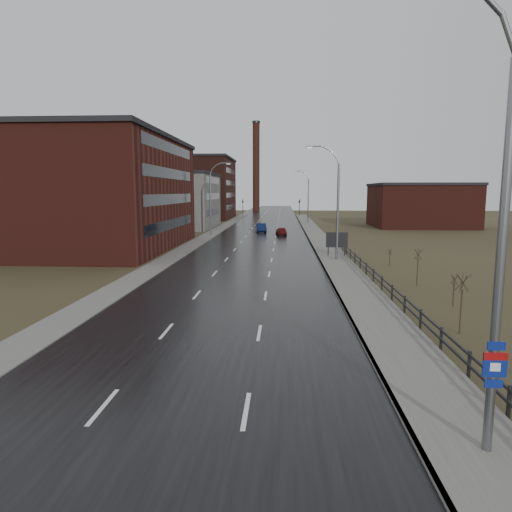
# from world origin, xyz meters

# --- Properties ---
(ground) EXTENTS (320.00, 320.00, 0.00)m
(ground) POSITION_xyz_m (0.00, 0.00, 0.00)
(ground) COLOR #2D2819
(ground) RESTS_ON ground
(road) EXTENTS (14.00, 300.00, 0.06)m
(road) POSITION_xyz_m (0.00, 60.00, 0.03)
(road) COLOR black
(road) RESTS_ON ground
(sidewalk_right) EXTENTS (3.20, 180.00, 0.18)m
(sidewalk_right) POSITION_xyz_m (8.60, 35.00, 0.09)
(sidewalk_right) COLOR #595651
(sidewalk_right) RESTS_ON ground
(curb_right) EXTENTS (0.16, 180.00, 0.18)m
(curb_right) POSITION_xyz_m (7.08, 35.00, 0.09)
(curb_right) COLOR slate
(curb_right) RESTS_ON ground
(sidewalk_left) EXTENTS (2.40, 260.00, 0.12)m
(sidewalk_left) POSITION_xyz_m (-8.20, 60.00, 0.06)
(sidewalk_left) COLOR #595651
(sidewalk_left) RESTS_ON ground
(warehouse_near) EXTENTS (22.44, 28.56, 13.50)m
(warehouse_near) POSITION_xyz_m (-20.99, 45.00, 6.76)
(warehouse_near) COLOR #471914
(warehouse_near) RESTS_ON ground
(warehouse_mid) EXTENTS (16.32, 20.40, 10.50)m
(warehouse_mid) POSITION_xyz_m (-17.99, 78.00, 5.26)
(warehouse_mid) COLOR slate
(warehouse_mid) RESTS_ON ground
(warehouse_far) EXTENTS (26.52, 24.48, 15.50)m
(warehouse_far) POSITION_xyz_m (-22.99, 108.00, 7.76)
(warehouse_far) COLOR #331611
(warehouse_far) RESTS_ON ground
(building_right) EXTENTS (18.36, 16.32, 8.50)m
(building_right) POSITION_xyz_m (30.30, 82.00, 4.26)
(building_right) COLOR #471914
(building_right) RESTS_ON ground
(smokestack) EXTENTS (2.70, 2.70, 30.70)m
(smokestack) POSITION_xyz_m (-6.00, 150.00, 15.50)
(smokestack) COLOR #331611
(smokestack) RESTS_ON ground
(streetlight_main) EXTENTS (3.91, 0.29, 12.11)m
(streetlight_main) POSITION_xyz_m (8.47, 2.00, 6.06)
(streetlight_main) COLOR slate
(streetlight_main) RESTS_ON ground
(streetlight_right_mid) EXTENTS (3.36, 0.28, 11.35)m
(streetlight_right_mid) POSITION_xyz_m (8.50, 36.00, 5.84)
(streetlight_right_mid) COLOR slate
(streetlight_right_mid) RESTS_ON ground
(streetlight_left) EXTENTS (3.36, 0.28, 11.35)m
(streetlight_left) POSITION_xyz_m (-7.70, 62.00, 5.84)
(streetlight_left) COLOR slate
(streetlight_left) RESTS_ON ground
(streetlight_right_far) EXTENTS (3.36, 0.28, 11.35)m
(streetlight_right_far) POSITION_xyz_m (8.50, 90.00, 5.84)
(streetlight_right_far) COLOR slate
(streetlight_right_far) RESTS_ON ground
(guardrail) EXTENTS (0.10, 53.05, 1.10)m
(guardrail) POSITION_xyz_m (10.30, 18.31, 0.71)
(guardrail) COLOR black
(guardrail) RESTS_ON ground
(shrub_c) EXTENTS (0.70, 0.74, 2.98)m
(shrub_c) POSITION_xyz_m (12.10, 12.66, 1.58)
(shrub_c) COLOR #382D23
(shrub_c) RESTS_ON ground
(shrub_d) EXTENTS (0.47, 0.49, 1.95)m
(shrub_d) POSITION_xyz_m (13.74, 18.10, 1.03)
(shrub_d) COLOR #382D23
(shrub_d) RESTS_ON ground
(shrub_e) EXTENTS (0.64, 0.67, 2.70)m
(shrub_e) POSITION_xyz_m (13.37, 24.34, 1.44)
(shrub_e) COLOR #382D23
(shrub_e) RESTS_ON ground
(shrub_f) EXTENTS (0.39, 0.41, 1.60)m
(shrub_f) POSITION_xyz_m (13.33, 33.03, 0.85)
(shrub_f) COLOR #382D23
(shrub_f) RESTS_ON ground
(billboard) EXTENTS (2.29, 0.17, 2.65)m
(billboard) POSITION_xyz_m (9.10, 38.73, 1.77)
(billboard) COLOR black
(billboard) RESTS_ON ground
(traffic_light_left) EXTENTS (0.58, 2.73, 5.30)m
(traffic_light_left) POSITION_xyz_m (-8.00, 120.00, 4.60)
(traffic_light_left) COLOR black
(traffic_light_left) RESTS_ON ground
(traffic_light_right) EXTENTS (0.58, 2.73, 5.30)m
(traffic_light_right) POSITION_xyz_m (8.00, 120.00, 4.60)
(traffic_light_right) COLOR black
(traffic_light_right) RESTS_ON ground
(car_near) EXTENTS (2.14, 4.82, 1.54)m
(car_near) POSITION_xyz_m (-0.28, 67.08, 0.77)
(car_near) COLOR #0B1537
(car_near) RESTS_ON ground
(car_far) EXTENTS (1.93, 4.07, 1.34)m
(car_far) POSITION_xyz_m (3.14, 62.09, 0.67)
(car_far) COLOR #530E0D
(car_far) RESTS_ON ground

